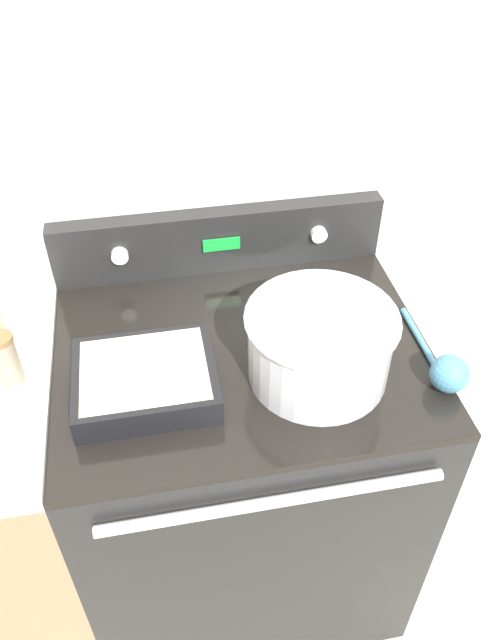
# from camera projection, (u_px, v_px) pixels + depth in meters

# --- Properties ---
(kitchen_wall) EXTENTS (8.00, 0.05, 2.50)m
(kitchen_wall) POSITION_uv_depth(u_px,v_px,m) (212.00, 128.00, 1.40)
(kitchen_wall) COLOR silver
(kitchen_wall) RESTS_ON ground_plane
(stove_range) EXTENTS (0.81, 0.68, 0.91)m
(stove_range) POSITION_uv_depth(u_px,v_px,m) (243.00, 470.00, 1.66)
(stove_range) COLOR black
(stove_range) RESTS_ON ground_plane
(control_panel) EXTENTS (0.81, 0.07, 0.16)m
(control_panel) POSITION_uv_depth(u_px,v_px,m) (220.00, 240.00, 1.52)
(control_panel) COLOR black
(control_panel) RESTS_ON stove_range
(mixing_bowl) EXTENTS (0.30, 0.30, 0.16)m
(mixing_bowl) POSITION_uv_depth(u_px,v_px,m) (320.00, 342.00, 1.24)
(mixing_bowl) COLOR silver
(mixing_bowl) RESTS_ON stove_range
(casserole_dish) EXTENTS (0.28, 0.23, 0.06)m
(casserole_dish) POSITION_uv_depth(u_px,v_px,m) (145.00, 379.00, 1.24)
(casserole_dish) COLOR black
(casserole_dish) RESTS_ON stove_range
(ladle) EXTENTS (0.08, 0.28, 0.08)m
(ladle) POSITION_uv_depth(u_px,v_px,m) (447.00, 371.00, 1.25)
(ladle) COLOR teal
(ladle) RESTS_ON stove_range
(spice_jar_brown_cap) EXTENTS (0.05, 0.05, 0.12)m
(spice_jar_brown_cap) POSITION_uv_depth(u_px,v_px,m) (6.00, 359.00, 1.22)
(spice_jar_brown_cap) COLOR gray
(spice_jar_brown_cap) RESTS_ON side_counter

